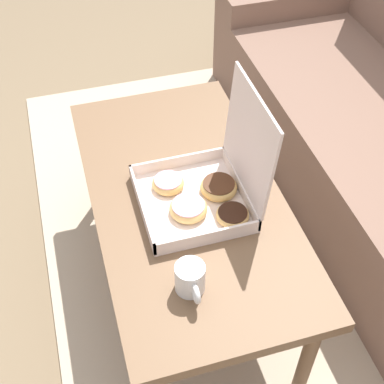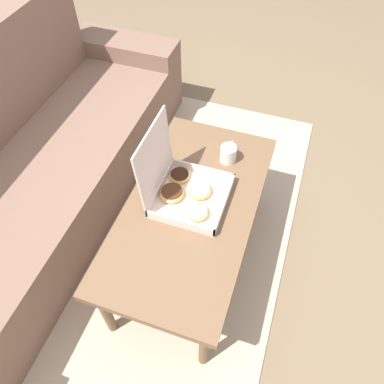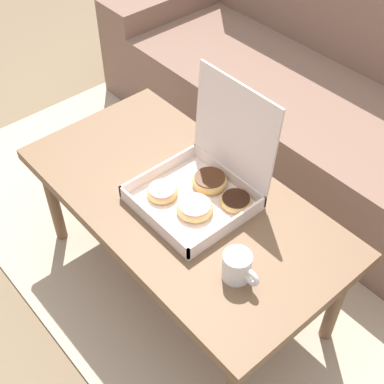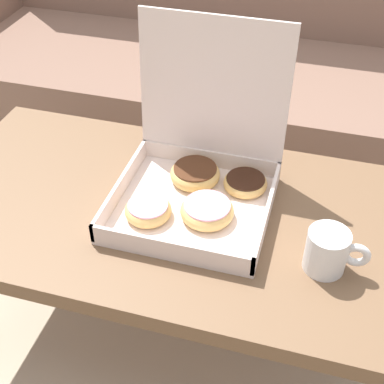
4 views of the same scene
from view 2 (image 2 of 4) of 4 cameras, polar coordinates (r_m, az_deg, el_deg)
The scene contains 6 objects.
ground_plane at distance 2.13m, azimuth -4.06°, elevation -8.51°, with size 12.00×12.00×0.00m, color #756047.
area_rug at distance 2.21m, azimuth -11.34°, elevation -6.13°, with size 2.62×1.89×0.01m, color tan.
couch at distance 2.22m, azimuth -24.37°, elevation 2.14°, with size 2.50×0.80×0.95m.
coffee_table at distance 1.75m, azimuth -0.19°, elevation -3.04°, with size 1.11×0.58×0.47m.
pastry_box at distance 1.70m, azimuth -1.49°, elevation 0.69°, with size 0.34×0.34×0.37m.
coffee_mug at distance 1.87m, azimuth 5.58°, elevation 5.89°, with size 0.12×0.08×0.09m.
Camera 2 is at (-0.96, -0.48, 1.84)m, focal length 35.00 mm.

